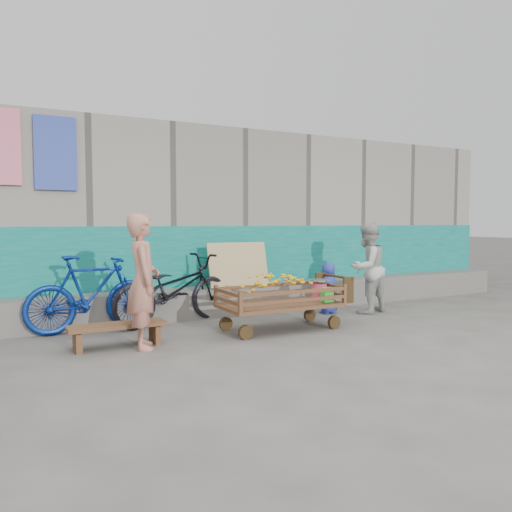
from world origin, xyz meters
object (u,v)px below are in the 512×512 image
banana_cart (279,292)px  bicycle_dark (174,289)px  vendor_man (143,281)px  woman (367,268)px  child (328,288)px  bicycle_blue (91,293)px  bench (117,330)px

banana_cart → bicycle_dark: size_ratio=0.94×
vendor_man → woman: vendor_man is taller
banana_cart → woman: bearing=13.2°
banana_cart → child: 1.50m
child → bicycle_dark: (-2.46, 0.34, 0.09)m
child → bicycle_blue: bearing=-26.3°
bicycle_blue → woman: bearing=-103.4°
bench → bicycle_dark: 1.43m
vendor_man → child: bearing=-66.0°
bicycle_dark → woman: bearing=-114.3°
banana_cart → bicycle_dark: 1.53m
bench → banana_cart: bearing=-1.6°
vendor_man → woman: 3.83m
bench → child: 3.53m
woman → bench: bearing=-8.1°
child → bicycle_dark: size_ratio=0.43×
woman → child: woman is taller
woman → bicycle_dark: woman is taller
banana_cart → vendor_man: bearing=-176.4°
vendor_man → bicycle_dark: 1.39m
bench → child: child is taller
banana_cart → bench: 2.17m
woman → bicycle_blue: 4.22m
bench → bicycle_blue: 1.06m
banana_cart → bicycle_blue: 2.50m
woman → bicycle_blue: bearing=-22.0°
bench → bicycle_blue: (-0.12, 1.01, 0.31)m
child → bench: bearing=-10.0°
vendor_man → woman: size_ratio=1.07×
bench → vendor_man: bearing=-34.0°
woman → bicycle_blue: size_ratio=0.85×
banana_cart → child: child is taller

